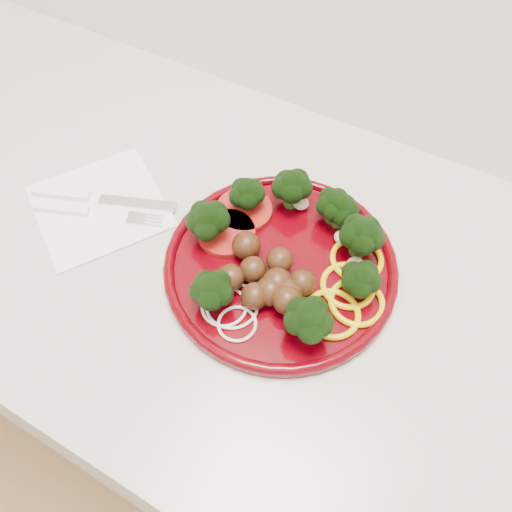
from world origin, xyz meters
The scene contains 5 objects.
counter centered at (0.00, 1.70, 0.45)m, with size 2.40×0.60×0.90m.
plate centered at (0.10, 1.71, 0.92)m, with size 0.30×0.30×0.07m.
napkin centered at (-0.18, 1.67, 0.90)m, with size 0.17×0.17×0.00m, color white.
knife centered at (-0.20, 1.67, 0.91)m, with size 0.20×0.09×0.01m.
fork centered at (-0.19, 1.65, 0.91)m, with size 0.17×0.08×0.01m.
Camera 1 is at (0.24, 1.39, 1.44)m, focal length 35.00 mm.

